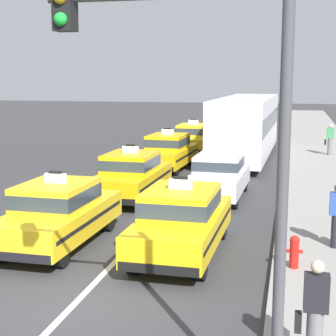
{
  "coord_description": "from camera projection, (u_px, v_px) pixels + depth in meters",
  "views": [
    {
      "loc": [
        3.93,
        -8.9,
        4.29
      ],
      "look_at": [
        -0.02,
        8.25,
        1.3
      ],
      "focal_mm": 57.79,
      "sensor_mm": 36.0,
      "label": 1
    }
  ],
  "objects": [
    {
      "name": "fire_hydrant",
      "position": [
        294.0,
        250.0,
        11.78
      ],
      "size": [
        0.36,
        0.22,
        0.73
      ],
      "color": "red",
      "rests_on": "sidewalk_curb"
    },
    {
      "name": "bus_right_third",
      "position": [
        247.0,
        124.0,
        28.22
      ],
      "size": [
        2.8,
        11.26,
        3.22
      ],
      "color": "black",
      "rests_on": "ground"
    },
    {
      "name": "taxi_left_nearest",
      "position": [
        59.0,
        212.0,
        13.75
      ],
      "size": [
        1.9,
        4.59,
        1.96
      ],
      "color": "black",
      "rests_on": "ground"
    },
    {
      "name": "taxi_left_second",
      "position": [
        132.0,
        175.0,
        19.0
      ],
      "size": [
        1.88,
        4.58,
        1.96
      ],
      "color": "black",
      "rests_on": "ground"
    },
    {
      "name": "ground_plane",
      "position": [
        71.0,
        308.0,
        10.14
      ],
      "size": [
        160.0,
        160.0,
        0.0
      ],
      "primitive_type": "plane",
      "color": "#353538"
    },
    {
      "name": "taxi_left_fourth",
      "position": [
        194.0,
        138.0,
        30.23
      ],
      "size": [
        1.83,
        4.57,
        1.96
      ],
      "color": "black",
      "rests_on": "ground"
    },
    {
      "name": "pedestrian_near_crosswalk",
      "position": [
        330.0,
        139.0,
        28.74
      ],
      "size": [
        0.47,
        0.24,
        1.65
      ],
      "color": "slate",
      "rests_on": "sidewalk_curb"
    },
    {
      "name": "sedan_right_second",
      "position": [
        219.0,
        175.0,
        19.1
      ],
      "size": [
        1.86,
        4.34,
        1.58
      ],
      "color": "black",
      "rests_on": "ground"
    },
    {
      "name": "lane_stripe_left_right",
      "position": [
        217.0,
        156.0,
        29.35
      ],
      "size": [
        0.14,
        80.0,
        0.01
      ],
      "primitive_type": "cube",
      "color": "silver",
      "rests_on": "ground"
    },
    {
      "name": "sidewalk_curb",
      "position": [
        330.0,
        175.0,
        23.3
      ],
      "size": [
        4.0,
        90.0,
        0.15
      ],
      "primitive_type": "cube",
      "color": "gray",
      "rests_on": "ground"
    },
    {
      "name": "pedestrian_by_storefront",
      "position": [
        315.0,
        311.0,
        7.84
      ],
      "size": [
        0.47,
        0.24,
        1.56
      ],
      "color": "slate",
      "rests_on": "sidewalk_curb"
    },
    {
      "name": "traffic_light_pole",
      "position": [
        200.0,
        117.0,
        6.24
      ],
      "size": [
        2.87,
        0.33,
        5.58
      ],
      "color": "#47474C",
      "rests_on": "ground"
    },
    {
      "name": "taxi_right_nearest",
      "position": [
        182.0,
        220.0,
        13.0
      ],
      "size": [
        1.89,
        4.59,
        1.96
      ],
      "color": "black",
      "rests_on": "ground"
    },
    {
      "name": "taxi_left_third",
      "position": [
        168.0,
        151.0,
        24.98
      ],
      "size": [
        2.02,
        4.64,
        1.96
      ],
      "color": "black",
      "rests_on": "ground"
    }
  ]
}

